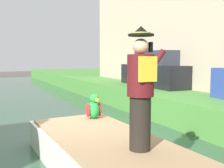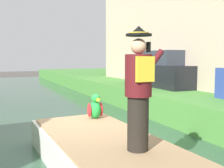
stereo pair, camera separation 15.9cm
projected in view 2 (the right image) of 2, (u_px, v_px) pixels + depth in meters
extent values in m
plane|color=#4C4742|center=(79.00, 149.00, 6.23)|extent=(80.00, 80.00, 0.00)
cube|color=#33513D|center=(79.00, 146.00, 6.23)|extent=(5.76, 48.00, 0.10)
cube|color=silver|center=(105.00, 155.00, 4.75)|extent=(1.96, 4.27, 0.56)
cube|color=#997A56|center=(105.00, 138.00, 4.72)|extent=(1.80, 3.92, 0.05)
cylinder|color=black|center=(138.00, 123.00, 4.01)|extent=(0.32, 0.32, 0.82)
cylinder|color=#561419|center=(138.00, 75.00, 3.95)|extent=(0.40, 0.40, 0.62)
cube|color=gold|center=(145.00, 69.00, 3.76)|extent=(0.28, 0.06, 0.36)
sphere|color=#DBA884|center=(139.00, 46.00, 3.91)|extent=(0.23, 0.23, 0.23)
cylinder|color=black|center=(139.00, 35.00, 3.89)|extent=(0.38, 0.38, 0.03)
cone|color=black|center=(139.00, 30.00, 3.88)|extent=(0.26, 0.26, 0.12)
cylinder|color=gold|center=(139.00, 33.00, 3.89)|extent=(0.29, 0.29, 0.02)
cylinder|color=#561419|center=(153.00, 63.00, 3.98)|extent=(0.38, 0.09, 0.43)
cube|color=black|center=(148.00, 47.00, 3.90)|extent=(0.03, 0.08, 0.15)
ellipsoid|color=green|center=(95.00, 110.00, 6.19)|extent=(0.26, 0.32, 0.40)
sphere|color=green|center=(96.00, 98.00, 6.12)|extent=(0.20, 0.20, 0.20)
cone|color=yellow|center=(97.00, 99.00, 6.03)|extent=(0.09, 0.09, 0.09)
ellipsoid|color=red|center=(89.00, 110.00, 6.13)|extent=(0.08, 0.20, 0.32)
ellipsoid|color=red|center=(101.00, 109.00, 6.24)|extent=(0.08, 0.20, 0.32)
cube|color=black|center=(164.00, 75.00, 11.60)|extent=(1.86, 4.07, 0.90)
cube|color=#2D333D|center=(167.00, 58.00, 11.35)|extent=(1.53, 2.26, 0.60)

